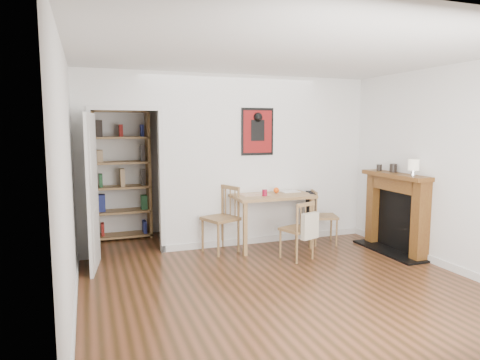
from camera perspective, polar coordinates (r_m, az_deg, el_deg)
name	(u,v)px	position (r m, az deg, el deg)	size (l,w,h in m)	color
ground	(267,273)	(5.50, 3.65, -12.31)	(5.20, 5.20, 0.00)	brown
room_shell	(239,162)	(6.49, -0.18, 2.45)	(5.20, 5.20, 5.20)	silver
dining_table	(271,200)	(6.50, 4.12, -2.73)	(1.19, 0.76, 0.81)	#A6864D
chair_left	(220,219)	(6.27, -2.63, -5.25)	(0.63, 0.63, 0.97)	olive
chair_right	(323,216)	(6.82, 10.96, -4.75)	(0.57, 0.53, 0.84)	olive
chair_front	(297,230)	(5.99, 7.66, -6.58)	(0.52, 0.55, 0.82)	olive
bookshelf	(122,175)	(7.21, -15.44, 0.66)	(0.89, 0.36, 2.12)	#A6864D
fireplace	(396,210)	(6.66, 20.13, -3.79)	(0.45, 1.25, 1.16)	brown
red_glass	(265,193)	(6.30, 3.30, -1.70)	(0.07, 0.07, 0.10)	maroon
orange_fruit	(276,190)	(6.58, 4.86, -1.37)	(0.09, 0.09, 0.09)	#FF560D
placemat	(255,194)	(6.43, 2.00, -1.93)	(0.42, 0.32, 0.00)	beige
notebook	(290,191)	(6.72, 6.64, -1.53)	(0.28, 0.21, 0.01)	silver
mantel_lamp	(414,166)	(6.22, 22.13, 1.76)	(0.15, 0.15, 0.23)	silver
ceramic_jar_a	(393,168)	(6.68, 19.76, 1.51)	(0.10, 0.10, 0.12)	black
ceramic_jar_b	(379,168)	(6.82, 18.07, 1.58)	(0.08, 0.08, 0.10)	black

